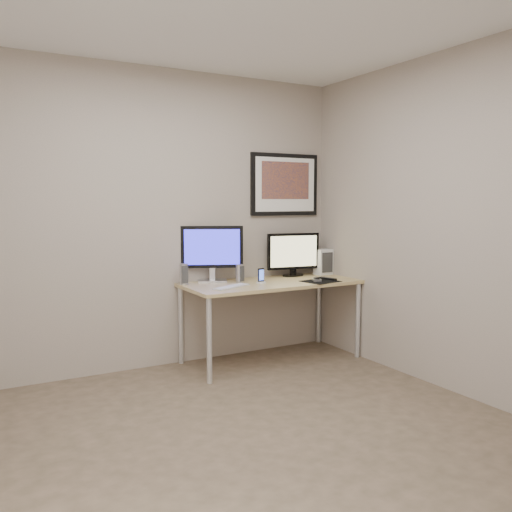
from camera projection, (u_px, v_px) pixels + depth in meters
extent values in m
plane|color=#4B412F|center=(244.00, 439.00, 3.34)|extent=(3.60, 3.60, 0.00)
plane|color=white|center=(243.00, 0.00, 3.07)|extent=(3.60, 3.60, 0.00)
plane|color=gray|center=(151.00, 220.00, 4.68)|extent=(3.60, 0.00, 3.60)
plane|color=gray|center=(454.00, 223.00, 4.08)|extent=(0.00, 3.40, 3.40)
cube|color=#A1874E|center=(271.00, 283.00, 4.92)|extent=(1.60, 0.70, 0.03)
cylinder|color=silver|center=(209.00, 341.00, 4.32)|extent=(0.04, 0.04, 0.70)
cylinder|color=silver|center=(181.00, 325.00, 4.86)|extent=(0.04, 0.04, 0.70)
cylinder|color=silver|center=(358.00, 320.00, 5.06)|extent=(0.04, 0.04, 0.70)
cylinder|color=silver|center=(319.00, 309.00, 5.60)|extent=(0.04, 0.04, 0.70)
cube|color=black|center=(285.00, 185.00, 5.29)|extent=(0.75, 0.03, 0.60)
cube|color=white|center=(286.00, 185.00, 5.28)|extent=(0.67, 0.00, 0.52)
cube|color=orange|center=(286.00, 181.00, 5.27)|extent=(0.54, 0.00, 0.36)
cube|color=#ACACB0|center=(212.00, 281.00, 4.91)|extent=(0.31, 0.27, 0.02)
cube|color=#ACACB0|center=(212.00, 274.00, 4.90)|extent=(0.06, 0.06, 0.11)
cube|color=black|center=(212.00, 247.00, 4.88)|extent=(0.53, 0.25, 0.38)
cube|color=#201EBD|center=(213.00, 247.00, 4.86)|extent=(0.46, 0.20, 0.32)
cube|color=black|center=(293.00, 275.00, 5.29)|extent=(0.24, 0.16, 0.02)
cube|color=black|center=(293.00, 272.00, 5.28)|extent=(0.06, 0.05, 0.05)
cube|color=black|center=(293.00, 251.00, 5.26)|extent=(0.54, 0.11, 0.35)
cube|color=tan|center=(294.00, 251.00, 5.25)|extent=(0.48, 0.08, 0.30)
cylinder|color=#ACACB0|center=(184.00, 274.00, 4.75)|extent=(0.09, 0.09, 0.19)
cylinder|color=#ACACB0|center=(239.00, 273.00, 4.86)|extent=(0.08, 0.08, 0.17)
cube|color=black|center=(261.00, 276.00, 4.82)|extent=(0.07, 0.07, 0.14)
cube|color=silver|center=(232.00, 287.00, 4.59)|extent=(0.40, 0.25, 0.01)
cube|color=black|center=(320.00, 281.00, 4.93)|extent=(0.34, 0.31, 0.00)
ellipsoid|color=black|center=(317.00, 279.00, 4.94)|extent=(0.10, 0.13, 0.04)
cube|color=black|center=(327.00, 279.00, 5.04)|extent=(0.09, 0.19, 0.02)
cube|color=silver|center=(323.00, 262.00, 5.40)|extent=(0.17, 0.13, 0.25)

